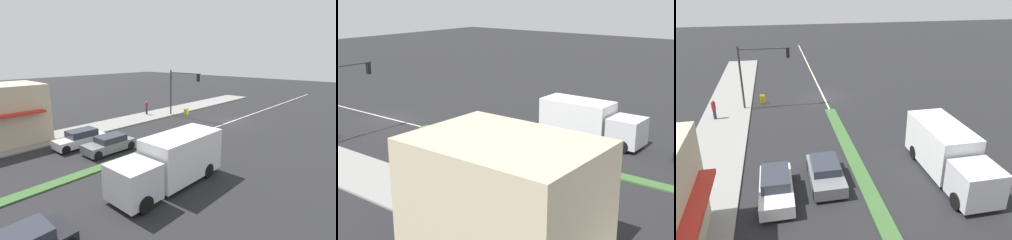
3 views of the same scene
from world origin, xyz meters
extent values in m
plane|color=#232326|center=(0.00, 18.00, 0.00)|extent=(160.00, 160.00, 0.00)
cube|color=gray|center=(9.00, 18.50, 0.06)|extent=(4.00, 73.00, 0.12)
cube|color=beige|center=(0.00, 0.00, 0.00)|extent=(0.16, 60.00, 0.01)
cube|color=#C6B793|center=(10.84, 20.66, 2.60)|extent=(5.25, 7.29, 4.96)
cube|color=red|center=(7.86, 20.66, 2.92)|extent=(0.70, 5.83, 0.20)
cylinder|color=#333338|center=(5.30, 2.12, 5.42)|extent=(4.50, 0.12, 0.12)
cube|color=black|center=(3.35, 2.12, 4.97)|extent=(0.28, 0.24, 0.84)
sphere|color=red|center=(3.35, 1.99, 5.24)|extent=(0.18, 0.18, 0.18)
sphere|color=gold|center=(3.35, 1.99, 4.97)|extent=(0.18, 0.18, 0.18)
sphere|color=green|center=(3.35, 1.99, 4.70)|extent=(0.18, 0.18, 0.18)
cube|color=silver|center=(-5.00, 18.92, 1.22)|extent=(2.28, 2.20, 1.90)
cube|color=white|center=(-5.00, 15.07, 1.57)|extent=(2.40, 5.10, 2.60)
cylinder|color=black|center=(-6.08, 19.12, 0.45)|extent=(0.28, 0.90, 0.90)
cylinder|color=black|center=(-3.92, 19.12, 0.45)|extent=(0.28, 0.90, 0.90)
cylinder|color=black|center=(-6.08, 13.82, 0.45)|extent=(0.28, 0.90, 0.90)
cylinder|color=black|center=(-3.92, 13.82, 0.45)|extent=(0.28, 0.90, 0.90)
cube|color=slate|center=(2.20, 15.41, 0.53)|extent=(1.81, 3.99, 0.67)
cube|color=#2D333D|center=(2.20, 15.21, 1.09)|extent=(1.54, 2.19, 0.47)
cylinder|color=black|center=(1.39, 16.95, 0.35)|extent=(0.22, 0.70, 0.70)
cylinder|color=black|center=(3.01, 16.95, 0.35)|extent=(0.22, 0.70, 0.70)
cylinder|color=black|center=(1.39, 13.87, 0.35)|extent=(0.22, 0.70, 0.70)
cylinder|color=black|center=(3.01, 13.87, 0.35)|extent=(0.22, 0.70, 0.70)
cube|color=silver|center=(5.00, 16.31, 0.54)|extent=(1.73, 4.20, 0.69)
cube|color=#2D333D|center=(5.00, 16.10, 1.16)|extent=(1.47, 2.31, 0.55)
cylinder|color=black|center=(4.24, 17.96, 0.35)|extent=(0.22, 0.70, 0.70)
cylinder|color=black|center=(5.76, 17.96, 0.35)|extent=(0.22, 0.70, 0.70)
cylinder|color=black|center=(4.24, 14.67, 0.35)|extent=(0.22, 0.70, 0.70)
cylinder|color=black|center=(5.76, 14.67, 0.35)|extent=(0.22, 0.70, 0.70)
camera|label=1|loc=(-14.50, 26.67, 7.40)|focal=28.00mm
camera|label=2|loc=(24.16, 31.05, 10.57)|focal=50.00mm
camera|label=3|loc=(4.53, 31.32, 10.72)|focal=35.00mm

